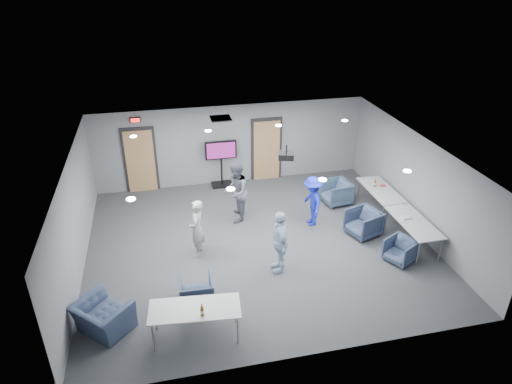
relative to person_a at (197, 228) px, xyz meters
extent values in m
plane|color=#36393D|center=(1.63, 0.11, -0.78)|extent=(9.00, 9.00, 0.00)
plane|color=white|center=(1.63, 0.11, 1.92)|extent=(9.00, 9.00, 0.00)
cube|color=slate|center=(1.63, 4.11, 0.57)|extent=(9.00, 0.02, 2.70)
cube|color=slate|center=(1.63, -3.89, 0.57)|extent=(9.00, 0.02, 2.70)
cube|color=slate|center=(-2.87, 0.11, 0.57)|extent=(0.02, 8.00, 2.70)
cube|color=slate|center=(6.13, 0.11, 0.57)|extent=(0.02, 8.00, 2.70)
cube|color=black|center=(-1.37, 4.08, 0.30)|extent=(1.06, 0.06, 2.24)
cube|color=tan|center=(-1.37, 4.04, 0.27)|extent=(0.90, 0.05, 2.10)
cylinder|color=#9C9FA4|center=(-1.02, 3.99, 0.22)|extent=(0.04, 0.10, 0.04)
cube|color=black|center=(2.83, 4.08, 0.30)|extent=(1.06, 0.06, 2.24)
cube|color=tan|center=(2.83, 4.04, 0.27)|extent=(0.90, 0.05, 2.10)
cylinder|color=#9C9FA4|center=(3.18, 3.99, 0.22)|extent=(0.04, 0.10, 0.04)
cube|color=black|center=(-1.37, 4.05, 1.67)|extent=(0.32, 0.06, 0.16)
cube|color=#FF0C0C|center=(-1.37, 4.01, 1.67)|extent=(0.26, 0.02, 0.11)
cube|color=black|center=(1.13, 2.91, 1.90)|extent=(0.60, 0.60, 0.03)
cylinder|color=white|center=(-1.37, -1.69, 1.90)|extent=(0.18, 0.18, 0.02)
cylinder|color=white|center=(-1.37, 1.91, 1.90)|extent=(0.18, 0.18, 0.02)
cylinder|color=white|center=(0.63, -1.69, 1.90)|extent=(0.18, 0.18, 0.02)
cylinder|color=white|center=(0.63, 1.91, 1.90)|extent=(0.18, 0.18, 0.02)
cylinder|color=white|center=(2.63, -1.69, 1.90)|extent=(0.18, 0.18, 0.02)
cylinder|color=white|center=(2.63, 1.91, 1.90)|extent=(0.18, 0.18, 0.02)
cylinder|color=white|center=(4.63, -1.69, 1.90)|extent=(0.18, 0.18, 0.02)
cylinder|color=white|center=(4.63, 1.91, 1.90)|extent=(0.18, 0.18, 0.02)
imported|color=#9C9E9B|center=(0.00, 0.00, 0.00)|extent=(0.50, 0.64, 1.56)
imported|color=slate|center=(1.29, 1.51, 0.14)|extent=(0.89, 1.03, 1.84)
imported|color=silver|center=(1.88, -1.11, 0.04)|extent=(0.46, 0.99, 1.65)
imported|color=#1D29BD|center=(3.36, 0.80, -0.03)|extent=(0.56, 0.97, 1.49)
imported|color=#3C5068|center=(4.53, 1.83, -0.41)|extent=(0.91, 0.89, 0.74)
imported|color=#333E58|center=(4.58, -0.07, -0.41)|extent=(1.03, 1.01, 0.75)
imported|color=#3C4B68|center=(4.98, -1.43, -0.47)|extent=(0.92, 0.91, 0.62)
imported|color=#394864|center=(-0.24, -1.89, -0.43)|extent=(0.76, 0.78, 0.69)
imported|color=#3A4764|center=(-2.20, -2.29, -0.44)|extent=(1.40, 1.40, 0.69)
cube|color=silver|center=(5.63, 1.07, -0.07)|extent=(0.77, 1.85, 0.03)
cylinder|color=#9C9FA4|center=(5.32, 1.91, -0.43)|extent=(0.04, 0.04, 0.70)
cylinder|color=#9C9FA4|center=(5.32, 0.22, -0.43)|extent=(0.04, 0.04, 0.70)
cylinder|color=#9C9FA4|center=(5.93, 1.91, -0.43)|extent=(0.04, 0.04, 0.70)
cylinder|color=#9C9FA4|center=(5.93, 0.22, -0.43)|extent=(0.04, 0.04, 0.70)
cube|color=silver|center=(5.63, -0.83, -0.07)|extent=(0.78, 1.87, 0.03)
cylinder|color=#9C9FA4|center=(5.32, 0.02, -0.43)|extent=(0.04, 0.04, 0.70)
cylinder|color=#9C9FA4|center=(5.32, -1.69, -0.43)|extent=(0.04, 0.04, 0.70)
cylinder|color=#9C9FA4|center=(5.94, 0.02, -0.43)|extent=(0.04, 0.04, 0.70)
cylinder|color=#9C9FA4|center=(5.94, -1.69, -0.43)|extent=(0.04, 0.04, 0.70)
cube|color=silver|center=(-0.36, -2.89, -0.07)|extent=(1.89, 0.94, 0.03)
cylinder|color=#9C9FA4|center=(0.50, -2.68, -0.43)|extent=(0.04, 0.04, 0.70)
cylinder|color=#9C9FA4|center=(-1.15, -2.51, -0.43)|extent=(0.04, 0.04, 0.70)
cylinder|color=#9C9FA4|center=(0.44, -3.28, -0.43)|extent=(0.04, 0.04, 0.70)
cylinder|color=#9C9FA4|center=(-1.21, -3.11, -0.43)|extent=(0.04, 0.04, 0.70)
cylinder|color=brown|center=(-0.23, -3.13, 0.05)|extent=(0.07, 0.07, 0.20)
cylinder|color=brown|center=(-0.23, -3.13, 0.19)|extent=(0.03, 0.03, 0.09)
cylinder|color=beige|center=(-0.23, -3.13, 0.05)|extent=(0.08, 0.08, 0.07)
cylinder|color=brown|center=(5.53, 1.30, 0.04)|extent=(0.07, 0.07, 0.19)
cylinder|color=brown|center=(5.53, 1.30, 0.18)|extent=(0.02, 0.02, 0.08)
cylinder|color=beige|center=(5.53, 1.30, 0.04)|extent=(0.07, 0.07, 0.06)
cube|color=#B83A2E|center=(5.78, 1.28, -0.03)|extent=(0.17, 0.13, 0.03)
cube|color=silver|center=(5.50, -0.64, -0.02)|extent=(0.25, 0.18, 0.05)
cube|color=black|center=(1.23, 3.86, -0.75)|extent=(0.69, 0.50, 0.06)
cylinder|color=black|center=(1.23, 3.86, -0.14)|extent=(0.06, 0.06, 1.19)
cube|color=black|center=(1.23, 3.86, 0.51)|extent=(1.04, 0.07, 0.61)
cube|color=#69175E|center=(1.23, 3.81, 0.51)|extent=(0.94, 0.01, 0.54)
cylinder|color=black|center=(2.43, 0.39, 1.80)|extent=(0.04, 0.04, 0.22)
cube|color=black|center=(2.43, 0.39, 1.62)|extent=(0.47, 0.44, 0.16)
cylinder|color=black|center=(2.43, 0.21, 1.62)|extent=(0.08, 0.06, 0.08)
camera|label=1|loc=(-0.70, -9.96, 6.17)|focal=32.00mm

